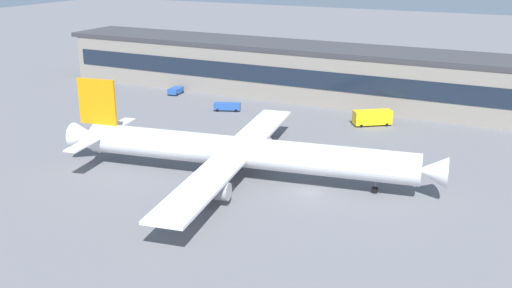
{
  "coord_description": "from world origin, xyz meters",
  "views": [
    {
      "loc": [
        31.08,
        -81.47,
        37.09
      ],
      "look_at": [
        -11.71,
        4.39,
        5.0
      ],
      "focal_mm": 40.88,
      "sensor_mm": 36.0,
      "label": 1
    }
  ],
  "objects_px": {
    "airliner": "(240,152)",
    "belt_loader": "(227,106)",
    "pushback_tractor": "(175,90)",
    "fuel_truck": "(372,117)"
  },
  "relations": [
    {
      "from": "airliner",
      "to": "pushback_tractor",
      "type": "bearing_deg",
      "value": 133.91
    },
    {
      "from": "airliner",
      "to": "belt_loader",
      "type": "distance_m",
      "value": 43.96
    },
    {
      "from": "belt_loader",
      "to": "fuel_truck",
      "type": "xyz_separation_m",
      "value": [
        34.73,
        3.73,
        0.73
      ]
    },
    {
      "from": "airliner",
      "to": "fuel_truck",
      "type": "xyz_separation_m",
      "value": [
        11.33,
        40.77,
        -2.82
      ]
    },
    {
      "from": "belt_loader",
      "to": "pushback_tractor",
      "type": "xyz_separation_m",
      "value": [
        -20.67,
        8.74,
        -0.1
      ]
    },
    {
      "from": "airliner",
      "to": "pushback_tractor",
      "type": "xyz_separation_m",
      "value": [
        -44.07,
        45.78,
        -3.65
      ]
    },
    {
      "from": "pushback_tractor",
      "to": "airliner",
      "type": "bearing_deg",
      "value": -46.09
    },
    {
      "from": "airliner",
      "to": "belt_loader",
      "type": "xyz_separation_m",
      "value": [
        -23.4,
        37.04,
        -3.55
      ]
    },
    {
      "from": "pushback_tractor",
      "to": "fuel_truck",
      "type": "height_order",
      "value": "fuel_truck"
    },
    {
      "from": "airliner",
      "to": "fuel_truck",
      "type": "height_order",
      "value": "airliner"
    }
  ]
}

